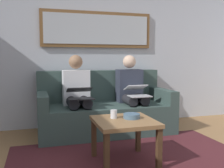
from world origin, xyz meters
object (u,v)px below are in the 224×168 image
Objects in this scene: coffee_table at (124,126)px; laptop_silver at (137,91)px; bowl at (132,116)px; cup at (114,114)px; laptop_black at (80,94)px; couch at (104,110)px; person_left at (132,90)px; person_right at (77,92)px; framed_mirror at (98,30)px.

coffee_table is 1.08m from laptop_silver.
coffee_table is 0.14m from bowl.
laptop_black is at bearing -74.80° from cup.
couch is at bearing -90.61° from bowl.
bowl is at bearing 114.66° from laptop_black.
person_left is 1.00× the size of person_right.
cup is 1.02m from laptop_silver.
cup is 1.08m from person_right.
couch is at bearing -170.60° from person_right.
person_right is at bearing 47.93° from framed_mirror.
framed_mirror is 1.23m from laptop_black.
couch is at bearing -36.48° from laptop_silver.
coffee_table is 3.48× the size of bowl.
couch is 1.16m from cup.
laptop_silver is 0.83m from laptop_black.
cup is 0.08× the size of person_left.
bowl is at bearing 64.15° from laptop_silver.
person_left is (-0.43, -1.11, 0.13)m from bowl.
laptop_black is at bearing 59.49° from framed_mirror.
framed_mirror reaches higher than person_right.
couch reaches higher than laptop_silver.
person_right is (0.40, -1.11, 0.13)m from bowl.
cup is at bearing 60.18° from person_left.
cup is 0.25× the size of laptop_silver.
coffee_table is 1.21m from person_right.
framed_mirror is (0.00, -0.39, 1.24)m from couch.
couch is at bearing -94.95° from coffee_table.
framed_mirror is at bearing -132.07° from person_right.
laptop_black is (-0.00, 0.24, 0.01)m from person_right.
laptop_black is (0.40, -0.87, 0.14)m from bowl.
laptop_silver is at bearing 90.00° from person_left.
couch is 11.02× the size of bowl.
couch is at bearing -142.96° from laptop_black.
framed_mirror reaches higher than laptop_black.
couch is 5.73× the size of laptop_black.
cup reaches higher than bowl.
person_left is at bearing -90.00° from laptop_silver.
person_left is at bearing -110.88° from bowl.
couch reaches higher than coffee_table.
framed_mirror reaches higher than person_left.
bowl is 1.19m from person_right.
laptop_silver is (-0.41, 0.31, 0.31)m from couch.
person_left is at bearing 180.00° from person_right.
laptop_black is at bearing -65.34° from bowl.
laptop_silver is (-0.43, -0.88, 0.14)m from bowl.
cup is 0.85m from laptop_black.
coffee_table is 6.78× the size of cup.
framed_mirror is 10.23× the size of bowl.
couch is 0.60m from laptop_black.
bowl is 0.15× the size of person_right.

